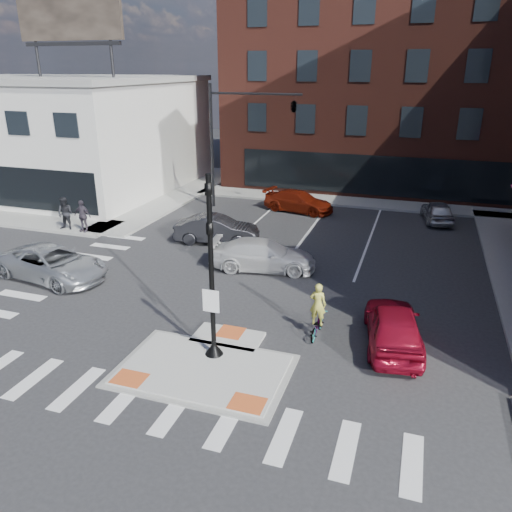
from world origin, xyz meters
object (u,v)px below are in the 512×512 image
(red_sedan, at_px, (394,326))
(bg_car_red, at_px, (299,201))
(white_pickup, at_px, (263,255))
(cyclist, at_px, (317,318))
(pedestrian_b, at_px, (82,216))
(pedestrian_a, at_px, (65,213))
(silver_suv, at_px, (52,263))
(bg_car_dark, at_px, (217,229))
(bg_car_silver, at_px, (438,211))

(red_sedan, bearing_deg, bg_car_red, -74.37)
(white_pickup, bearing_deg, cyclist, -155.06)
(pedestrian_b, bearing_deg, pedestrian_a, -178.97)
(red_sedan, xyz_separation_m, cyclist, (-2.60, -0.17, -0.07))
(bg_car_red, relative_size, cyclist, 2.30)
(silver_suv, distance_m, white_pickup, 9.53)
(bg_car_red, bearing_deg, bg_car_dark, 171.60)
(bg_car_dark, xyz_separation_m, cyclist, (7.25, -8.19, -0.06))
(red_sedan, height_order, bg_car_red, red_sedan)
(bg_car_red, bearing_deg, cyclist, -152.33)
(bg_car_red, distance_m, cyclist, 16.31)
(bg_car_silver, distance_m, pedestrian_a, 22.19)
(silver_suv, relative_size, bg_car_dark, 1.18)
(bg_car_silver, xyz_separation_m, bg_car_red, (-8.66, -0.43, 0.02))
(silver_suv, relative_size, bg_car_silver, 1.38)
(bg_car_dark, distance_m, cyclist, 10.93)
(bg_car_dark, height_order, bg_car_silver, bg_car_dark)
(bg_car_dark, bearing_deg, pedestrian_a, 85.97)
(bg_car_silver, distance_m, cyclist, 16.60)
(silver_suv, bearing_deg, pedestrian_a, 42.65)
(cyclist, bearing_deg, white_pickup, -53.36)
(silver_suv, height_order, bg_car_red, silver_suv)
(bg_car_dark, relative_size, bg_car_silver, 1.17)
(red_sedan, relative_size, white_pickup, 0.91)
(red_sedan, relative_size, pedestrian_a, 2.33)
(white_pickup, bearing_deg, red_sedan, -139.13)
(white_pickup, height_order, bg_car_silver, white_pickup)
(bg_car_red, xyz_separation_m, pedestrian_b, (-10.49, -8.51, 0.39))
(white_pickup, relative_size, bg_car_dark, 1.09)
(silver_suv, bearing_deg, red_sedan, -84.92)
(red_sedan, bearing_deg, cyclist, -5.36)
(red_sedan, bearing_deg, bg_car_dark, -48.28)
(bg_car_silver, bearing_deg, silver_suv, 32.24)
(white_pickup, relative_size, cyclist, 2.42)
(pedestrian_a, bearing_deg, bg_car_silver, 21.17)
(red_sedan, bearing_deg, bg_car_silver, -104.58)
(silver_suv, height_order, bg_car_silver, silver_suv)
(cyclist, bearing_deg, silver_suv, -3.91)
(bg_car_dark, bearing_deg, pedestrian_b, 86.94)
(red_sedan, xyz_separation_m, bg_car_silver, (1.52, 15.91, -0.10))
(bg_car_dark, distance_m, bg_car_silver, 13.84)
(silver_suv, xyz_separation_m, bg_car_dark, (5.06, 6.92, 0.00))
(red_sedan, height_order, cyclist, cyclist)
(bg_car_dark, xyz_separation_m, pedestrian_a, (-8.94, -1.04, 0.36))
(bg_car_red, relative_size, pedestrian_b, 2.55)
(white_pickup, distance_m, bg_car_dark, 4.55)
(cyclist, bearing_deg, bg_car_red, -71.85)
(pedestrian_a, bearing_deg, pedestrian_b, -2.58)
(bg_car_dark, relative_size, pedestrian_b, 2.45)
(white_pickup, bearing_deg, pedestrian_a, 72.01)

